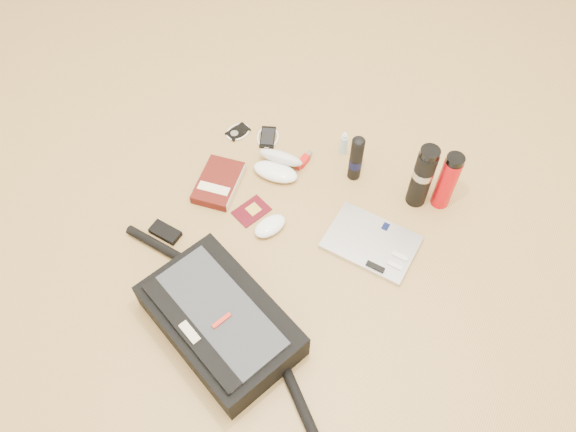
# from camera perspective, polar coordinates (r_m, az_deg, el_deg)

# --- Properties ---
(ground) EXTENTS (4.00, 4.00, 0.00)m
(ground) POSITION_cam_1_polar(r_m,az_deg,el_deg) (1.88, -0.51, -3.93)
(ground) COLOR #AD8448
(ground) RESTS_ON ground
(messenger_bag) EXTENTS (0.92, 0.46, 0.14)m
(messenger_bag) POSITION_cam_1_polar(r_m,az_deg,el_deg) (1.72, -6.98, -10.44)
(messenger_bag) COLOR black
(messenger_bag) RESTS_ON ground
(laptop) EXTENTS (0.30, 0.22, 0.03)m
(laptop) POSITION_cam_1_polar(r_m,az_deg,el_deg) (1.91, 8.46, -2.71)
(laptop) COLOR #BBBBBE
(laptop) RESTS_ON ground
(book) EXTENTS (0.17, 0.23, 0.04)m
(book) POSITION_cam_1_polar(r_m,az_deg,el_deg) (2.03, -7.04, 3.37)
(book) COLOR #470F0B
(book) RESTS_ON ground
(passport) EXTENTS (0.12, 0.14, 0.01)m
(passport) POSITION_cam_1_polar(r_m,az_deg,el_deg) (1.97, -3.73, 0.51)
(passport) COLOR #480711
(passport) RESTS_ON ground
(mouse) EXTENTS (0.11, 0.14, 0.04)m
(mouse) POSITION_cam_1_polar(r_m,az_deg,el_deg) (1.91, -1.85, -1.03)
(mouse) COLOR white
(mouse) RESTS_ON ground
(sunglasses_case) EXTENTS (0.18, 0.16, 0.10)m
(sunglasses_case) POSITION_cam_1_polar(r_m,az_deg,el_deg) (2.05, -1.02, 5.22)
(sunglasses_case) COLOR white
(sunglasses_case) RESTS_ON ground
(ipod) EXTENTS (0.10, 0.10, 0.01)m
(ipod) POSITION_cam_1_polar(r_m,az_deg,el_deg) (2.20, -5.12, 8.51)
(ipod) COLOR black
(ipod) RESTS_ON ground
(phone) EXTENTS (0.11, 0.12, 0.01)m
(phone) POSITION_cam_1_polar(r_m,az_deg,el_deg) (2.18, -2.07, 8.02)
(phone) COLOR black
(phone) RESTS_ON ground
(inhaler) EXTENTS (0.03, 0.09, 0.02)m
(inhaler) POSITION_cam_1_polar(r_m,az_deg,el_deg) (2.09, 1.64, 5.69)
(inhaler) COLOR red
(inhaler) RESTS_ON ground
(spray_bottle) EXTENTS (0.03, 0.03, 0.10)m
(spray_bottle) POSITION_cam_1_polar(r_m,az_deg,el_deg) (2.11, 5.69, 7.28)
(spray_bottle) COLOR #96BED3
(spray_bottle) RESTS_ON ground
(aerosol_can) EXTENTS (0.06, 0.06, 0.20)m
(aerosol_can) POSITION_cam_1_polar(r_m,az_deg,el_deg) (2.00, 6.94, 5.86)
(aerosol_can) COLOR black
(aerosol_can) RESTS_ON ground
(thermos_black) EXTENTS (0.08, 0.08, 0.27)m
(thermos_black) POSITION_cam_1_polar(r_m,az_deg,el_deg) (1.94, 13.50, 3.94)
(thermos_black) COLOR black
(thermos_black) RESTS_ON ground
(thermos_red) EXTENTS (0.08, 0.08, 0.25)m
(thermos_red) POSITION_cam_1_polar(r_m,az_deg,el_deg) (1.97, 15.86, 3.42)
(thermos_red) COLOR red
(thermos_red) RESTS_ON ground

